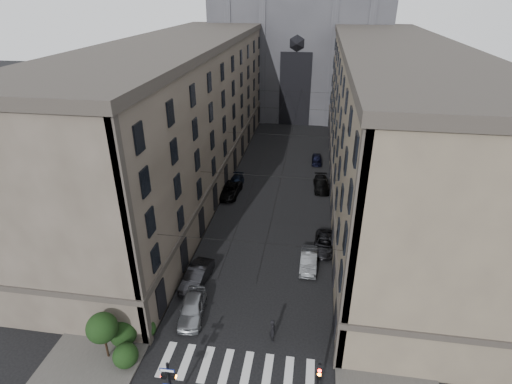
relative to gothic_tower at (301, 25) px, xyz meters
The scene contains 18 objects.
sidewalk_left 44.07m from the gothic_tower, 105.08° to the right, with size 7.00×80.00×0.15m, color #383533.
sidewalk_right 44.07m from the gothic_tower, 74.92° to the right, with size 7.00×80.00×0.15m, color #383533.
zebra_crossing 72.18m from the gothic_tower, 90.00° to the right, with size 11.00×3.20×0.01m, color beige.
building_left 42.07m from the gothic_tower, 109.04° to the right, with size 13.60×60.60×18.85m.
building_right 42.07m from the gothic_tower, 70.96° to the right, with size 13.60×60.60×18.85m.
gothic_tower is the anchor object (origin of this frame).
pedestrian_signal_left 75.15m from the gothic_tower, 92.74° to the right, with size 1.02×0.38×4.00m.
shrub_cluster 72.29m from the gothic_tower, 97.11° to the right, with size 3.90×4.40×3.90m.
tram_wires 40.72m from the gothic_tower, 90.00° to the right, with size 14.00×60.00×0.43m.
car_left_near 67.72m from the gothic_tower, 94.03° to the right, with size 1.95×4.85×1.65m, color gray.
car_left_midnear 63.87m from the gothic_tower, 95.03° to the right, with size 1.72×4.93×1.63m, color black.
car_left_midfar 47.13m from the gothic_tower, 98.11° to the right, with size 2.48×5.38×1.50m, color black.
car_left_far 44.73m from the gothic_tower, 98.20° to the right, with size 1.82×4.48×1.30m, color black.
car_right_near 59.96m from the gothic_tower, 85.35° to the right, with size 1.57×4.51×1.49m, color gray.
car_right_midnear 57.03m from the gothic_tower, 83.46° to the right, with size 2.30×4.99×1.39m, color black.
car_right_midfar 43.68m from the gothic_tower, 81.76° to the right, with size 2.02×4.96×1.44m, color black.
car_right_far 35.50m from the gothic_tower, 80.79° to the right, with size 1.55×3.85×1.31m, color black.
pedestrian 69.07m from the gothic_tower, 88.07° to the right, with size 0.73×0.48×2.01m, color black.
Camera 1 is at (4.41, -14.36, 24.19)m, focal length 28.00 mm.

